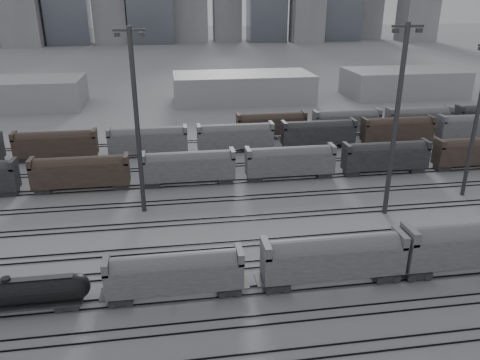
{
  "coord_description": "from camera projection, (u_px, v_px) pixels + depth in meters",
  "views": [
    {
      "loc": [
        -11.6,
        -40.01,
        29.18
      ],
      "look_at": [
        -1.98,
        22.64,
        4.0
      ],
      "focal_mm": 35.0,
      "sensor_mm": 36.0,
      "label": 1
    }
  ],
  "objects": [
    {
      "name": "ground",
      "position": [
        291.0,
        293.0,
        49.16
      ],
      "size": [
        900.0,
        900.0,
        0.0
      ],
      "primitive_type": "plane",
      "color": "#A3A3A7",
      "rests_on": "ground"
    },
    {
      "name": "tracks",
      "position": [
        260.0,
        219.0,
        65.2
      ],
      "size": [
        220.0,
        71.5,
        0.16
      ],
      "color": "black",
      "rests_on": "ground"
    },
    {
      "name": "tank_car_b",
      "position": [
        9.0,
        294.0,
        45.31
      ],
      "size": [
        15.41,
        2.57,
        3.81
      ],
      "color": "black",
      "rests_on": "ground"
    },
    {
      "name": "hopper_car_a",
      "position": [
        175.0,
        272.0,
        47.25
      ],
      "size": [
        13.91,
        2.76,
        4.98
      ],
      "color": "black",
      "rests_on": "ground"
    },
    {
      "name": "hopper_car_b",
      "position": [
        333.0,
        256.0,
        49.49
      ],
      "size": [
        15.38,
        3.06,
        5.5
      ],
      "color": "black",
      "rests_on": "ground"
    },
    {
      "name": "hopper_car_c",
      "position": [
        475.0,
        243.0,
        51.69
      ],
      "size": [
        16.54,
        3.29,
        5.92
      ],
      "color": "black",
      "rests_on": "ground"
    },
    {
      "name": "light_mast_b",
      "position": [
        137.0,
        120.0,
        62.79
      ],
      "size": [
        4.09,
        0.65,
        25.55
      ],
      "color": "#39393C",
      "rests_on": "ground"
    },
    {
      "name": "light_mast_c",
      "position": [
        396.0,
        119.0,
        62.07
      ],
      "size": [
        4.17,
        0.67,
        26.08
      ],
      "color": "#39393C",
      "rests_on": "ground"
    },
    {
      "name": "light_mast_d",
      "position": [
        477.0,
        118.0,
        68.67
      ],
      "size": [
        3.7,
        0.59,
        23.14
      ],
      "color": "#39393C",
      "rests_on": "ground"
    },
    {
      "name": "bg_string_near",
      "position": [
        290.0,
        163.0,
        78.65
      ],
      "size": [
        151.0,
        3.0,
        5.6
      ],
      "color": "gray",
      "rests_on": "ground"
    },
    {
      "name": "bg_string_mid",
      "position": [
        318.0,
        134.0,
        94.76
      ],
      "size": [
        151.0,
        3.0,
        5.6
      ],
      "color": "black",
      "rests_on": "ground"
    },
    {
      "name": "bg_string_far",
      "position": [
        383.0,
        121.0,
        104.58
      ],
      "size": [
        66.0,
        3.0,
        5.6
      ],
      "color": "#4B3A2F",
      "rests_on": "ground"
    },
    {
      "name": "warehouse_mid",
      "position": [
        243.0,
        87.0,
        136.36
      ],
      "size": [
        40.0,
        18.0,
        8.0
      ],
      "primitive_type": "cube",
      "color": "#A6A6A8",
      "rests_on": "ground"
    },
    {
      "name": "warehouse_right",
      "position": [
        404.0,
        83.0,
        143.42
      ],
      "size": [
        35.0,
        18.0,
        8.0
      ],
      "primitive_type": "cube",
      "color": "#A6A6A8",
      "rests_on": "ground"
    }
  ]
}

